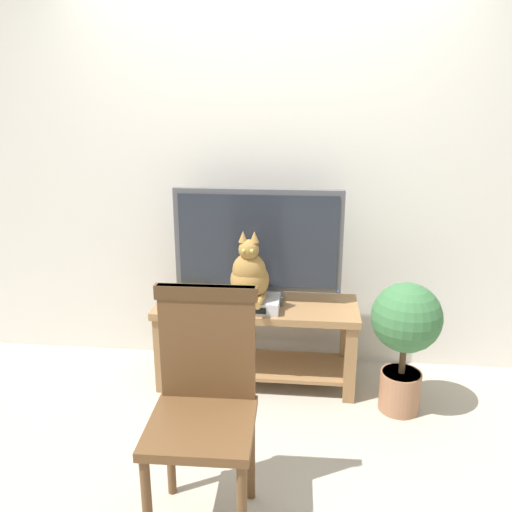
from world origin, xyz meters
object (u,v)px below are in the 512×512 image
object	(u,v)px
cat	(250,274)
book_stack	(185,296)
tv_stand	(257,329)
tv	(258,244)
wooden_chair	(204,393)
media_box	(250,303)
potted_plant	(405,332)

from	to	relation	value
cat	book_stack	size ratio (longest dim) A/B	1.66
tv_stand	book_stack	world-z (taller)	book_stack
tv	tv_stand	bearing A→B (deg)	-90.02
book_stack	wooden_chair	bearing A→B (deg)	-72.49
media_box	book_stack	distance (m)	0.42
media_box	cat	world-z (taller)	cat
tv	cat	world-z (taller)	tv
tv_stand	cat	xyz separation A→B (m)	(-0.03, -0.10, 0.40)
wooden_chair	book_stack	distance (m)	1.15
media_box	book_stack	xyz separation A→B (m)	(-0.42, 0.05, 0.01)
tv_stand	cat	bearing A→B (deg)	-108.04
wooden_chair	potted_plant	xyz separation A→B (m)	(0.98, 0.89, -0.09)
media_box	wooden_chair	xyz separation A→B (m)	(-0.07, -1.05, 0.02)
tv_stand	book_stack	size ratio (longest dim) A/B	4.88
tv	potted_plant	distance (m)	1.01
tv	media_box	distance (m)	0.37
wooden_chair	book_stack	xyz separation A→B (m)	(-0.35, 1.10, -0.01)
media_box	tv_stand	bearing A→B (deg)	68.63
media_box	cat	xyz separation A→B (m)	(0.00, -0.01, 0.19)
tv_stand	potted_plant	size ratio (longest dim) A/B	1.60
potted_plant	wooden_chair	bearing A→B (deg)	-137.47
media_box	book_stack	world-z (taller)	book_stack
cat	wooden_chair	xyz separation A→B (m)	(-0.07, -1.04, -0.17)
tv_stand	cat	world-z (taller)	cat
cat	wooden_chair	bearing A→B (deg)	-93.93
potted_plant	cat	bearing A→B (deg)	171.12
cat	book_stack	bearing A→B (deg)	171.52
media_box	cat	size ratio (longest dim) A/B	0.84
tv_stand	media_box	world-z (taller)	media_box
media_box	wooden_chair	distance (m)	1.05
tv_stand	media_box	xyz separation A→B (m)	(-0.03, -0.09, 0.21)
tv	cat	xyz separation A→B (m)	(-0.03, -0.16, -0.15)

